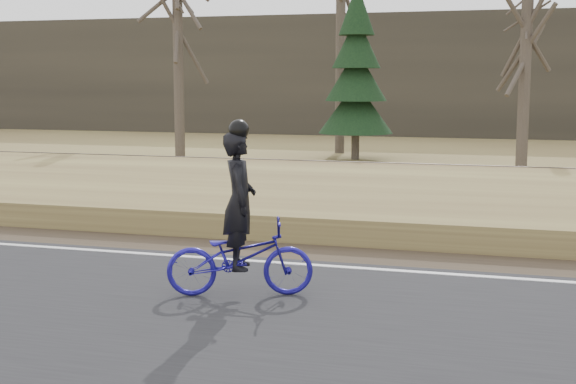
# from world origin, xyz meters

# --- Properties ---
(treeline_backdrop) EXTENTS (120.00, 4.00, 6.00)m
(treeline_backdrop) POSITION_xyz_m (0.00, 30.00, 3.00)
(treeline_backdrop) COLOR #383328
(treeline_backdrop) RESTS_ON ground
(cyclist) EXTENTS (1.97, 1.22, 2.24)m
(cyclist) POSITION_xyz_m (-4.84, -1.66, 0.77)
(cyclist) COLOR navy
(cyclist) RESTS_ON road
(bare_tree_far_left) EXTENTS (0.36, 0.36, 8.01)m
(bare_tree_far_left) POSITION_xyz_m (-13.31, 15.45, 4.00)
(bare_tree_far_left) COLOR brown
(bare_tree_far_left) RESTS_ON ground
(bare_tree_left) EXTENTS (0.36, 0.36, 9.12)m
(bare_tree_left) POSITION_xyz_m (-8.20, 18.83, 4.56)
(bare_tree_left) COLOR brown
(bare_tree_left) RESTS_ON ground
(bare_tree_near_left) EXTENTS (0.36, 0.36, 6.43)m
(bare_tree_near_left) POSITION_xyz_m (-1.49, 14.00, 3.21)
(bare_tree_near_left) COLOR brown
(bare_tree_near_left) RESTS_ON ground
(conifer) EXTENTS (2.60, 2.60, 6.10)m
(conifer) POSITION_xyz_m (-7.12, 16.61, 2.89)
(conifer) COLOR brown
(conifer) RESTS_ON ground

